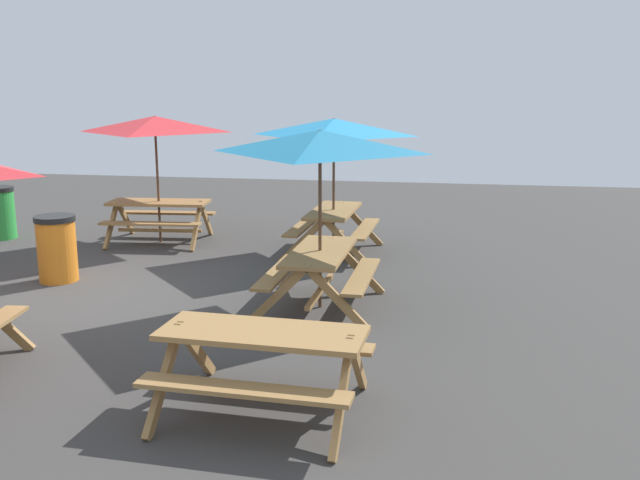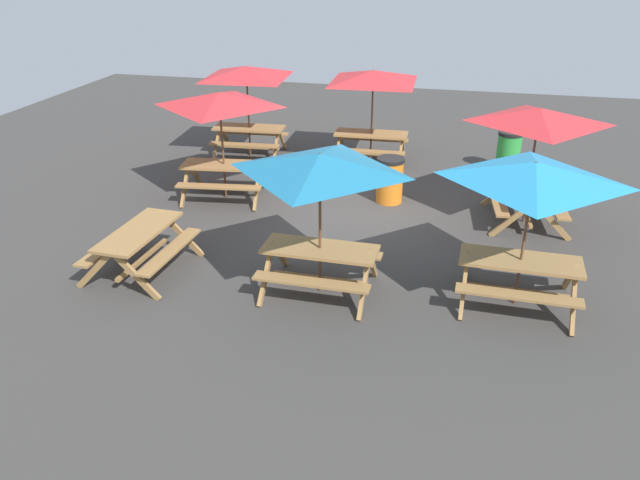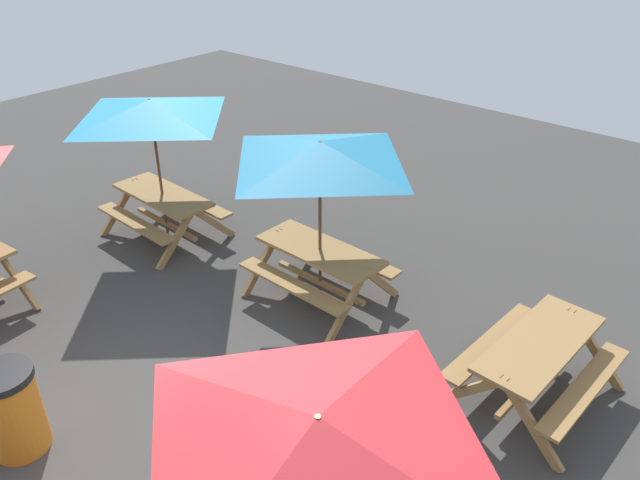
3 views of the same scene
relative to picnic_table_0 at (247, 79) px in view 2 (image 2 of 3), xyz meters
name	(u,v)px [view 2 (image 2 of 3)]	position (x,y,z in m)	size (l,w,h in m)	color
ground_plane	(350,212)	(3.24, -3.16, -1.99)	(24.89, 24.89, 0.00)	#3D3A38
picnic_table_0	(247,79)	(0.00, 0.00, 0.00)	(2.82, 2.82, 2.34)	olive
picnic_table_1	(320,174)	(3.36, -6.41, 0.00)	(2.05, 2.05, 2.34)	olive
picnic_table_2	(533,183)	(6.40, -6.11, 0.00)	(2.08, 2.08, 2.34)	olive
picnic_table_3	(140,241)	(0.28, -6.45, -1.43)	(1.61, 1.87, 0.81)	olive
picnic_table_4	(538,124)	(6.72, -2.83, 0.00)	(2.17, 2.17, 2.34)	olive
picnic_table_5	(373,83)	(3.15, 0.16, 0.00)	(2.83, 2.83, 2.34)	olive
picnic_table_6	(220,107)	(0.43, -2.93, 0.00)	(2.22, 2.22, 2.34)	olive
trash_bin_green	(508,151)	(6.50, 0.26, -1.49)	(0.59, 0.59, 0.98)	green
trash_bin_orange	(390,180)	(3.95, -2.37, -1.49)	(0.59, 0.59, 0.98)	orange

